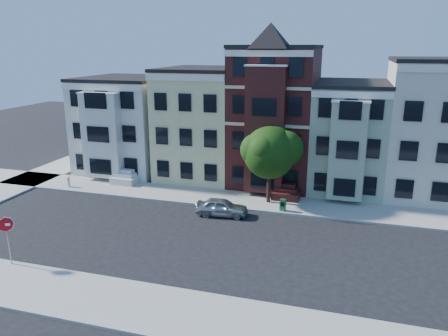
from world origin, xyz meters
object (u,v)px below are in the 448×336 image
(parked_car, at_px, (222,207))
(fire_hydrant, at_px, (69,183))
(street_tree, at_px, (269,156))
(stop_sign, at_px, (8,238))
(newspaper_box, at_px, (283,205))

(parked_car, relative_size, fire_hydrant, 5.28)
(street_tree, distance_m, stop_sign, 18.96)
(fire_hydrant, height_order, stop_sign, stop_sign)
(street_tree, height_order, fire_hydrant, street_tree)
(street_tree, bearing_deg, fire_hydrant, -176.21)
(parked_car, distance_m, fire_hydrant, 15.05)
(newspaper_box, bearing_deg, street_tree, 143.11)
(newspaper_box, xyz_separation_m, stop_sign, (-13.63, -12.74, 1.17))
(parked_car, xyz_separation_m, stop_sign, (-9.37, -10.86, 1.11))
(street_tree, height_order, stop_sign, street_tree)
(stop_sign, bearing_deg, newspaper_box, 18.87)
(newspaper_box, bearing_deg, parked_car, -144.73)
(parked_car, height_order, stop_sign, stop_sign)
(street_tree, relative_size, parked_car, 1.95)
(parked_car, xyz_separation_m, newspaper_box, (4.27, 1.87, -0.06))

